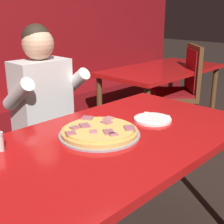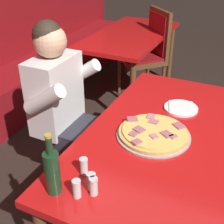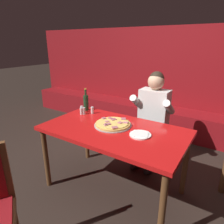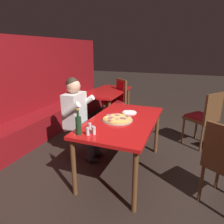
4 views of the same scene
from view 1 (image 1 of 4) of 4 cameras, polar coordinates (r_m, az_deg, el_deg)
The scene contains 7 objects.
main_dining_table at distance 1.57m, azimuth 0.59°, elevation -6.99°, with size 1.49×0.84×0.77m.
pizza at distance 1.54m, azimuth -2.30°, elevation -3.61°, with size 0.40×0.40×0.05m.
plate_white_paper at distance 1.75m, azimuth 7.47°, elevation -1.30°, with size 0.21×0.21×0.02m.
shaker_oregano at distance 1.45m, azimuth -19.88°, elevation -5.26°, with size 0.04×0.04×0.09m.
diner_seated_blue_shirt at distance 2.16m, azimuth -11.31°, elevation 0.29°, with size 0.53×0.53×1.27m.
dining_chair_near_left at distance 3.41m, azimuth 12.55°, elevation 4.65°, with size 0.62×0.62×1.01m.
background_dining_table at distance 3.40m, azimuth 9.08°, elevation 6.45°, with size 1.40×0.72×0.77m.
Camera 1 is at (-1.03, -0.98, 1.36)m, focal length 50.00 mm.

